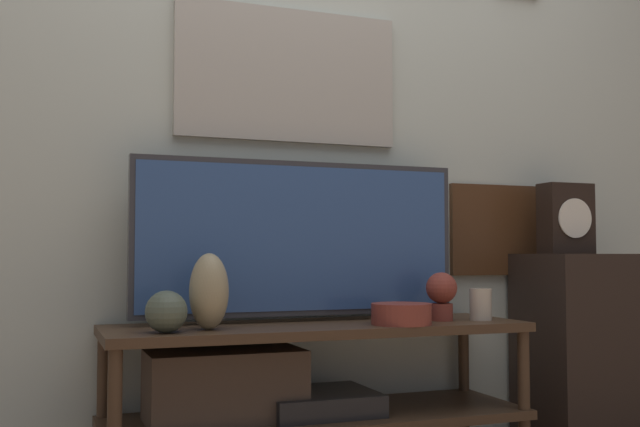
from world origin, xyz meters
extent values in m
cube|color=beige|center=(0.00, 0.53, 1.35)|extent=(6.40, 0.06, 2.70)
cube|color=#B2ADA3|center=(-0.03, 0.48, 1.36)|extent=(0.82, 0.02, 0.48)
cube|color=#B2BCC6|center=(-0.03, 0.48, 1.36)|extent=(0.78, 0.01, 0.45)
cube|color=#4C2D19|center=(0.84, 0.48, 0.81)|extent=(0.41, 0.02, 0.36)
cube|color=slate|center=(0.84, 0.48, 0.81)|extent=(0.37, 0.01, 0.32)
cube|color=#422D1E|center=(0.00, 0.26, 0.47)|extent=(1.38, 0.44, 0.03)
cube|color=#422D1E|center=(0.00, 0.26, 0.19)|extent=(1.38, 0.44, 0.03)
cylinder|color=#422D1E|center=(0.66, 0.07, 0.24)|extent=(0.04, 0.04, 0.49)
cylinder|color=#422D1E|center=(-0.66, 0.45, 0.24)|extent=(0.04, 0.04, 0.49)
cylinder|color=#422D1E|center=(0.66, 0.45, 0.24)|extent=(0.04, 0.04, 0.49)
cube|color=black|center=(0.00, 0.26, 0.24)|extent=(0.36, 0.30, 0.07)
cube|color=#47382D|center=(-0.31, 0.26, 0.31)|extent=(0.48, 0.24, 0.22)
cylinder|color=#333338|center=(-0.34, 0.36, 0.50)|extent=(0.05, 0.05, 0.02)
cylinder|color=#333338|center=(0.28, 0.36, 0.50)|extent=(0.05, 0.05, 0.02)
cube|color=#333338|center=(-0.03, 0.36, 0.77)|extent=(1.14, 0.04, 0.52)
cube|color=#33518C|center=(-0.03, 0.34, 0.77)|extent=(1.10, 0.01, 0.49)
cylinder|color=brown|center=(0.24, 0.13, 0.52)|extent=(0.19, 0.19, 0.07)
sphere|color=#4C5647|center=(-0.51, 0.14, 0.55)|extent=(0.12, 0.12, 0.12)
ellipsoid|color=tan|center=(-0.38, 0.19, 0.60)|extent=(0.12, 0.13, 0.23)
cylinder|color=#C1B29E|center=(0.57, 0.18, 0.54)|extent=(0.08, 0.08, 0.11)
cylinder|color=brown|center=(0.43, 0.21, 0.52)|extent=(0.08, 0.08, 0.06)
sphere|color=brown|center=(0.43, 0.21, 0.60)|extent=(0.11, 0.11, 0.11)
cube|color=black|center=(1.07, 0.30, 0.36)|extent=(0.38, 0.35, 0.72)
cube|color=black|center=(1.05, 0.32, 0.85)|extent=(0.20, 0.10, 0.27)
cylinder|color=white|center=(1.05, 0.27, 0.85)|extent=(0.15, 0.01, 0.15)
camera|label=1|loc=(-0.86, -2.04, 0.72)|focal=42.00mm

